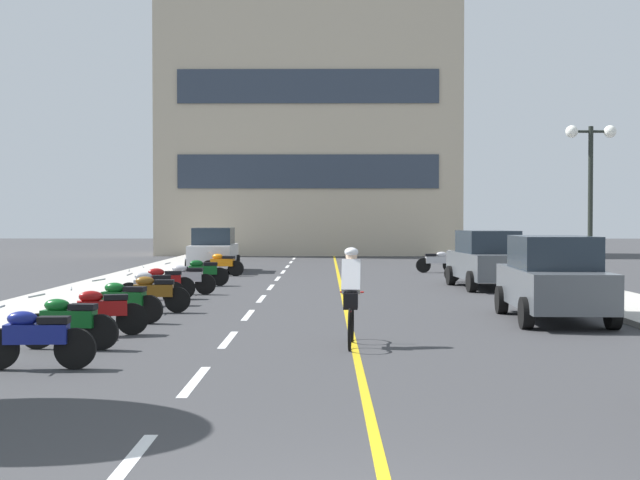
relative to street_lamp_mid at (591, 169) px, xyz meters
The scene contains 34 objects.
ground_plane 8.39m from the street_lamp_mid, 167.87° to the left, with size 140.00×140.00×0.00m, color #38383A.
curb_left 15.71m from the street_lamp_mid, 162.54° to the left, with size 2.40×72.00×0.12m, color #B7B2A8.
curb_right 5.82m from the street_lamp_mid, 92.36° to the left, with size 2.40×72.00×0.12m, color #B7B2A8.
lane_dash_0 20.11m from the street_lamp_mid, 118.33° to the right, with size 0.14×2.20×0.01m, color silver.
lane_dash_1 16.77m from the street_lamp_mid, 124.99° to the right, with size 0.14×2.20×0.01m, color silver.
lane_dash_2 13.78m from the street_lamp_mid, 134.93° to the right, with size 0.14×2.20×0.01m, color silver.
lane_dash_3 11.43m from the street_lamp_mid, 150.04° to the right, with size 0.14×2.20×0.01m, color silver.
lane_dash_4 10.17m from the street_lamp_mid, behind, with size 0.14×2.20×0.01m, color silver.
lane_dash_5 10.39m from the street_lamp_mid, 164.59° to the left, with size 0.14×2.20×0.01m, color silver.
lane_dash_6 12.03m from the street_lamp_mid, 144.95° to the left, with size 0.14×2.20×0.01m, color silver.
lane_dash_7 14.61m from the street_lamp_mid, 131.57° to the left, with size 0.14×2.20×0.01m, color silver.
lane_dash_8 17.72m from the street_lamp_mid, 122.77° to the left, with size 0.14×2.20×0.01m, color silver.
lane_dash_9 21.14m from the street_lamp_mid, 116.80° to the left, with size 0.14×2.20×0.01m, color silver.
lane_dash_10 24.73m from the street_lamp_mid, 112.57° to the left, with size 0.14×2.20×0.01m, color silver.
lane_dash_11 28.43m from the street_lamp_mid, 109.45° to the left, with size 0.14×2.20×0.01m, color silver.
centre_line_yellow 9.23m from the street_lamp_mid, 147.28° to the left, with size 0.12×66.00×0.01m, color gold.
office_building 30.56m from the street_lamp_mid, 106.67° to the left, with size 18.16×6.83×16.53m.
street_lamp_mid is the anchor object (origin of this frame).
parked_car_near 7.56m from the street_lamp_mid, 113.08° to the right, with size 2.02×4.25×1.82m.
parked_car_mid 4.33m from the street_lamp_mid, 139.05° to the left, with size 2.18×4.32×1.82m.
parked_car_far 16.54m from the street_lamp_mid, 138.79° to the left, with size 1.99×4.23×1.82m.
motorcycle_1 17.52m from the street_lamp_mid, 133.36° to the right, with size 1.70×0.60×0.92m.
motorcycle_2 16.28m from the street_lamp_mid, 138.32° to the right, with size 1.70×0.60×0.92m.
motorcycle_3 15.14m from the street_lamp_mid, 142.89° to the right, with size 1.65×0.75×0.92m.
motorcycle_4 14.11m from the street_lamp_mid, 149.64° to the right, with size 1.69×0.61×0.92m.
motorcycle_5 13.04m from the street_lamp_mid, 156.91° to the right, with size 1.70×0.60×0.92m.
motorcycle_6 12.86m from the street_lamp_mid, 164.41° to the right, with size 1.68×0.65×0.92m.
motorcycle_7 12.55m from the street_lamp_mid, behind, with size 1.67×0.70×0.92m.
motorcycle_8 12.08m from the street_lamp_mid, behind, with size 1.70×0.60×0.92m.
motorcycle_9 12.44m from the street_lamp_mid, 165.39° to the left, with size 1.67×0.68×0.92m.
motorcycle_10 6.62m from the street_lamp_mid, 117.60° to the left, with size 1.65×0.75×0.92m.
motorcycle_11 14.47m from the street_lamp_mid, 145.22° to the left, with size 1.67×0.70×0.92m.
motorcycle_12 11.10m from the street_lamp_mid, 106.94° to the left, with size 1.70×0.60×0.92m.
cyclist_rider 12.74m from the street_lamp_mid, 125.33° to the right, with size 0.42×1.77×1.71m.
Camera 1 is at (-0.24, -5.56, 2.18)m, focal length 48.58 mm.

